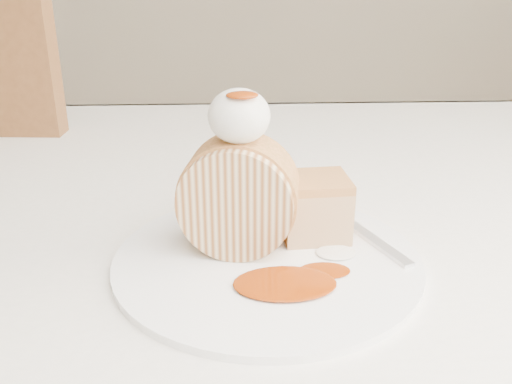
{
  "coord_description": "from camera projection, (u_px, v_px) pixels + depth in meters",
  "views": [
    {
      "loc": [
        0.02,
        -0.43,
        1.02
      ],
      "look_at": [
        0.04,
        0.05,
        0.82
      ],
      "focal_mm": 40.0,
      "sensor_mm": 36.0,
      "label": 1
    }
  ],
  "objects": [
    {
      "name": "plate",
      "position": [
        267.0,
        260.0,
        0.53
      ],
      "size": [
        0.31,
        0.31,
        0.01
      ],
      "primitive_type": "cylinder",
      "rotation": [
        0.0,
        0.0,
        0.08
      ],
      "color": "white",
      "rests_on": "table"
    },
    {
      "name": "whipped_cream",
      "position": [
        239.0,
        116.0,
        0.5
      ],
      "size": [
        0.06,
        0.06,
        0.05
      ],
      "primitive_type": "ellipsoid",
      "color": "white",
      "rests_on": "roulade_slice"
    },
    {
      "name": "table",
      "position": [
        220.0,
        261.0,
        0.72
      ],
      "size": [
        1.4,
        0.9,
        0.75
      ],
      "color": "silver",
      "rests_on": "ground"
    },
    {
      "name": "caramel_pool",
      "position": [
        285.0,
        283.0,
        0.48
      ],
      "size": [
        0.09,
        0.07,
        0.0
      ],
      "primitive_type": null,
      "rotation": [
        0.0,
        0.0,
        0.08
      ],
      "color": "#862C05",
      "rests_on": "plate"
    },
    {
      "name": "fork",
      "position": [
        370.0,
        238.0,
        0.56
      ],
      "size": [
        0.09,
        0.17,
        0.0
      ],
      "primitive_type": "cube",
      "rotation": [
        0.0,
        0.0,
        0.4
      ],
      "color": "silver",
      "rests_on": "plate"
    },
    {
      "name": "caramel_drizzle",
      "position": [
        242.0,
        88.0,
        0.48
      ],
      "size": [
        0.03,
        0.02,
        0.01
      ],
      "primitive_type": "ellipsoid",
      "color": "#862C05",
      "rests_on": "whipped_cream"
    },
    {
      "name": "cake_chunk",
      "position": [
        315.0,
        211.0,
        0.56
      ],
      "size": [
        0.07,
        0.06,
        0.05
      ],
      "primitive_type": "cube",
      "rotation": [
        0.0,
        0.0,
        0.08
      ],
      "color": "#D58750",
      "rests_on": "plate"
    },
    {
      "name": "roulade_slice",
      "position": [
        238.0,
        197.0,
        0.53
      ],
      "size": [
        0.11,
        0.07,
        0.11
      ],
      "primitive_type": "cylinder",
      "rotation": [
        1.57,
        0.0,
        -0.16
      ],
      "color": "beige",
      "rests_on": "plate"
    }
  ]
}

